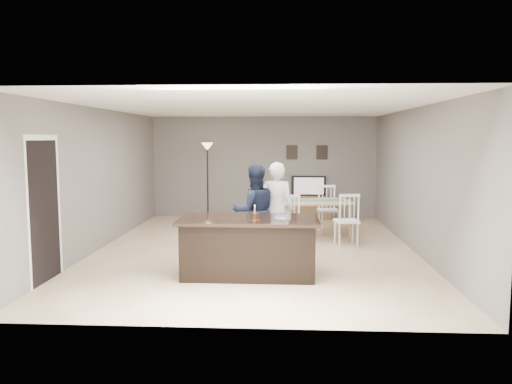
# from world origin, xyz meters

# --- Properties ---
(floor) EXTENTS (8.00, 8.00, 0.00)m
(floor) POSITION_xyz_m (0.00, 0.00, 0.00)
(floor) COLOR tan
(floor) RESTS_ON ground
(room_shell) EXTENTS (8.00, 8.00, 8.00)m
(room_shell) POSITION_xyz_m (0.00, 0.00, 1.68)
(room_shell) COLOR slate
(room_shell) RESTS_ON floor
(kitchen_island) EXTENTS (2.15, 1.10, 0.90)m
(kitchen_island) POSITION_xyz_m (0.00, -1.80, 0.45)
(kitchen_island) COLOR black
(kitchen_island) RESTS_ON floor
(tv_console) EXTENTS (1.20, 0.40, 0.60)m
(tv_console) POSITION_xyz_m (1.20, 3.77, 0.30)
(tv_console) COLOR brown
(tv_console) RESTS_ON floor
(television) EXTENTS (0.91, 0.12, 0.53)m
(television) POSITION_xyz_m (1.20, 3.84, 0.86)
(television) COLOR black
(television) RESTS_ON tv_console
(tv_screen_glow) EXTENTS (0.78, 0.00, 0.78)m
(tv_screen_glow) POSITION_xyz_m (1.20, 3.76, 0.87)
(tv_screen_glow) COLOR orange
(tv_screen_glow) RESTS_ON tv_console
(picture_frames) EXTENTS (1.10, 0.02, 0.38)m
(picture_frames) POSITION_xyz_m (1.15, 3.98, 1.75)
(picture_frames) COLOR black
(picture_frames) RESTS_ON room_shell
(doorway) EXTENTS (0.00, 2.10, 2.65)m
(doorway) POSITION_xyz_m (-2.99, -2.30, 1.26)
(doorway) COLOR black
(doorway) RESTS_ON floor
(woman) EXTENTS (0.67, 0.48, 1.71)m
(woman) POSITION_xyz_m (0.41, -0.45, 0.85)
(woman) COLOR silver
(woman) RESTS_ON floor
(man) EXTENTS (0.96, 0.84, 1.66)m
(man) POSITION_xyz_m (0.01, -0.62, 0.83)
(man) COLOR #171E33
(man) RESTS_ON floor
(birthday_cake) EXTENTS (0.15, 0.15, 0.23)m
(birthday_cake) POSITION_xyz_m (0.10, -1.97, 0.95)
(birthday_cake) COLOR gold
(birthday_cake) RESTS_ON kitchen_island
(plate_stack) EXTENTS (0.26, 0.26, 0.04)m
(plate_stack) POSITION_xyz_m (0.53, -1.74, 0.92)
(plate_stack) COLOR white
(plate_stack) RESTS_ON kitchen_island
(dining_table) EXTENTS (1.90, 2.16, 1.05)m
(dining_table) POSITION_xyz_m (1.09, 1.15, 0.67)
(dining_table) COLOR tan
(dining_table) RESTS_ON floor
(floor_lamp) EXTENTS (0.30, 0.30, 2.01)m
(floor_lamp) POSITION_xyz_m (-1.41, 3.21, 1.56)
(floor_lamp) COLOR black
(floor_lamp) RESTS_ON floor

